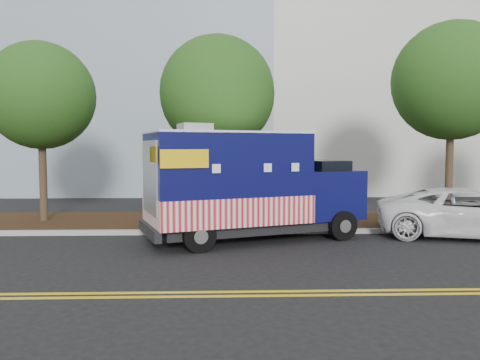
{
  "coord_description": "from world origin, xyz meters",
  "views": [
    {
      "loc": [
        -0.63,
        -13.01,
        2.7
      ],
      "look_at": [
        -0.18,
        0.6,
        1.75
      ],
      "focal_mm": 35.0,
      "sensor_mm": 36.0,
      "label": 1
    }
  ],
  "objects": [
    {
      "name": "centerline_far",
      "position": [
        0.0,
        -4.7,
        0.01
      ],
      "size": [
        120.0,
        0.1,
        0.01
      ],
      "primitive_type": "cube",
      "color": "gold",
      "rests_on": "ground"
    },
    {
      "name": "white_car",
      "position": [
        6.7,
        0.65,
        0.74
      ],
      "size": [
        5.79,
        3.87,
        1.48
      ],
      "primitive_type": "imported",
      "rotation": [
        0.0,
        0.0,
        1.28
      ],
      "color": "white",
      "rests_on": "ground"
    },
    {
      "name": "mulch_strip",
      "position": [
        0.0,
        3.5,
        0.07
      ],
      "size": [
        120.0,
        4.0,
        0.15
      ],
      "primitive_type": "cube",
      "color": "black",
      "rests_on": "ground"
    },
    {
      "name": "tree_a",
      "position": [
        -6.93,
        3.38,
        4.45
      ],
      "size": [
        3.67,
        3.67,
        6.3
      ],
      "color": "#38281C",
      "rests_on": "ground"
    },
    {
      "name": "centerline_near",
      "position": [
        0.0,
        -4.45,
        0.01
      ],
      "size": [
        120.0,
        0.1,
        0.01
      ],
      "primitive_type": "cube",
      "color": "gold",
      "rests_on": "ground"
    },
    {
      "name": "curb",
      "position": [
        0.0,
        1.4,
        0.07
      ],
      "size": [
        120.0,
        0.18,
        0.15
      ],
      "primitive_type": "cube",
      "color": "#9E9E99",
      "rests_on": "ground"
    },
    {
      "name": "sign_post",
      "position": [
        -2.83,
        1.9,
        1.2
      ],
      "size": [
        0.06,
        0.06,
        2.4
      ],
      "primitive_type": "cube",
      "color": "#473828",
      "rests_on": "ground"
    },
    {
      "name": "ground",
      "position": [
        0.0,
        0.0,
        0.0
      ],
      "size": [
        120.0,
        120.0,
        0.0
      ],
      "primitive_type": "plane",
      "color": "black",
      "rests_on": "ground"
    },
    {
      "name": "food_truck",
      "position": [
        -0.05,
        0.46,
        1.52
      ],
      "size": [
        6.75,
        4.28,
        3.36
      ],
      "rotation": [
        0.0,
        0.0,
        0.34
      ],
      "color": "black",
      "rests_on": "ground"
    },
    {
      "name": "tree_b",
      "position": [
        -0.88,
        3.63,
        4.59
      ],
      "size": [
        4.06,
        4.06,
        6.63
      ],
      "color": "#38281C",
      "rests_on": "ground"
    },
    {
      "name": "tree_c",
      "position": [
        7.48,
        3.57,
        5.05
      ],
      "size": [
        4.2,
        4.2,
        7.16
      ],
      "color": "#38281C",
      "rests_on": "ground"
    }
  ]
}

